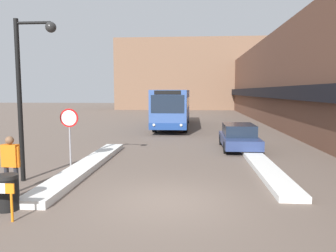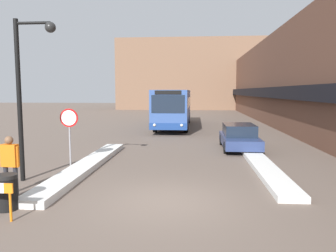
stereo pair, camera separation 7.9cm
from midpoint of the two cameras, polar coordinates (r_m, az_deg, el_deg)
name	(u,v)px [view 2 (the right image)]	position (r m, az deg, el deg)	size (l,w,h in m)	color
ground_plane	(166,201)	(9.60, -0.12, -12.99)	(160.00, 160.00, 0.00)	#66564C
building_row_right	(290,81)	(34.31, 20.54, 7.33)	(5.50, 60.00, 8.30)	brown
building_backdrop_far	(191,75)	(59.73, 4.13, 8.87)	(26.00, 8.00, 12.23)	brown
snow_bank_left	(87,165)	(13.89, -13.79, -6.67)	(0.90, 9.51, 0.24)	silver
snow_bank_right	(259,161)	(14.89, 15.71, -5.95)	(0.90, 10.34, 0.19)	silver
city_bus	(174,107)	(28.84, 1.11, 3.31)	(2.69, 12.44, 3.24)	#335193
parked_car_front	(239,137)	(18.24, 12.40, -1.82)	(1.88, 4.38, 1.36)	navy
stop_sign	(69,125)	(13.99, -16.67, 0.21)	(0.76, 0.08, 2.44)	gray
street_lamp	(27,80)	(12.23, -23.15, 7.30)	(1.46, 0.36, 5.56)	black
pedestrian	(10,160)	(10.89, -25.63, -5.36)	(0.59, 0.26, 1.81)	#232328
trash_bin	(6,192)	(9.79, -26.10, -10.29)	(0.59, 0.59, 0.95)	black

